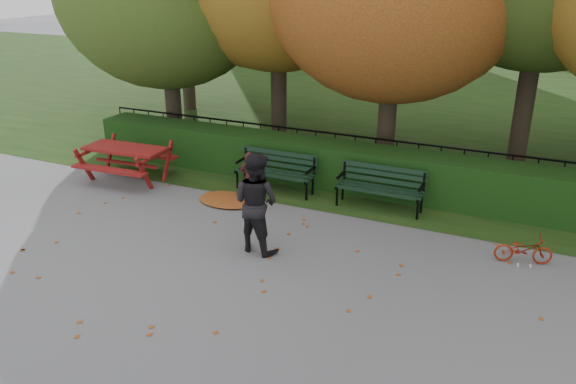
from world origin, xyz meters
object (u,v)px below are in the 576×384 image
at_px(picnic_table, 125,155).
at_px(child, 250,179).
at_px(bench_right, 381,184).
at_px(bicycle, 523,249).
at_px(adult, 256,202).
at_px(bench_left, 276,168).

height_order(picnic_table, child, child).
xyz_separation_m(bench_right, child, (-2.54, -0.98, 0.07)).
bearing_deg(child, picnic_table, -11.17).
relative_size(bench_right, picnic_table, 0.91).
bearing_deg(child, bicycle, 167.25).
xyz_separation_m(child, adult, (1.07, -1.74, 0.32)).
relative_size(bench_right, child, 1.54).
relative_size(child, adult, 0.65).
height_order(bench_right, picnic_table, picnic_table).
height_order(bench_left, child, child).
bearing_deg(bicycle, child, 72.42).
relative_size(adult, bicycle, 1.91).
distance_m(adult, bicycle, 4.63).
relative_size(bench_left, adult, 1.00).
distance_m(bench_left, adult, 2.91).
height_order(picnic_table, bicycle, picnic_table).
distance_m(picnic_table, child, 3.33).
xyz_separation_m(bench_right, bicycle, (2.87, -1.29, -0.27)).
bearing_deg(bicycle, adult, 93.96).
distance_m(bench_left, bench_right, 2.40).
bearing_deg(bench_left, child, -98.34).
bearing_deg(bench_right, bicycle, -24.15).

